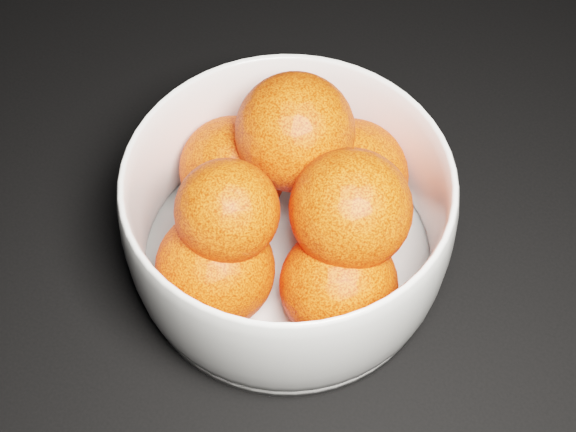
% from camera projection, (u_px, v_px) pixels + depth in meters
% --- Properties ---
extents(bowl, '(0.21, 0.21, 0.10)m').
position_uv_depth(bowl, '(288.00, 221.00, 0.51)').
color(bowl, silver).
rests_on(bowl, ground).
extents(orange_pile, '(0.17, 0.18, 0.12)m').
position_uv_depth(orange_pile, '(292.00, 204.00, 0.50)').
color(orange_pile, '#FC3C0D').
rests_on(orange_pile, bowl).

